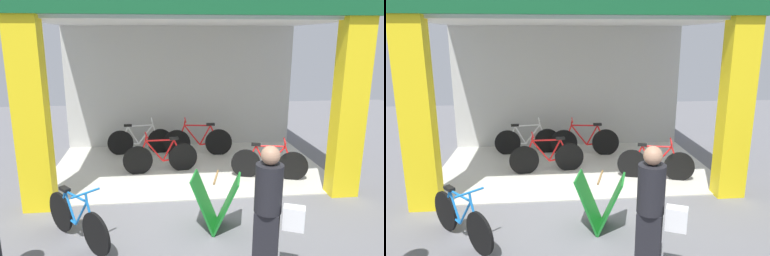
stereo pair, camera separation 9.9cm
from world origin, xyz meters
The scene contains 9 objects.
ground_plane centered at (0.00, 0.00, 0.00)m, with size 20.08×20.08×0.00m, color slate.
shop_facade centered at (0.00, 1.88, 2.12)m, with size 6.24×3.91×3.91m.
bicycle_inside_0 centered at (1.62, 0.87, 0.35)m, with size 1.54×0.53×0.87m.
bicycle_inside_1 centered at (-0.62, 1.48, 0.36)m, with size 1.63×0.45×0.90m.
bicycle_inside_2 centered at (-1.11, 2.85, 0.36)m, with size 1.64×0.45×0.90m.
bicycle_inside_3 centered at (0.34, 2.58, 0.38)m, with size 1.73×0.47×0.95m.
bicycle_parked_0 centered at (-1.91, -1.17, 0.35)m, with size 1.08×1.23×0.87m.
sandwich_board_sign centered at (0.16, -1.01, 0.44)m, with size 0.85×0.74×0.88m.
pedestrian_1 centered at (0.59, -2.23, 0.88)m, with size 0.65×0.46×1.70m.
Camera 1 is at (-0.78, -6.09, 2.92)m, focal length 33.94 mm.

